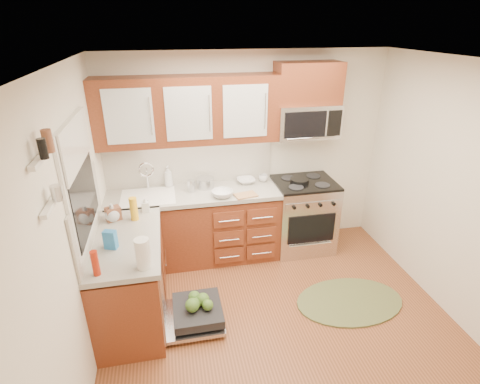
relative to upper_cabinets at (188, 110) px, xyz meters
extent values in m
plane|color=brown|center=(0.73, -1.57, -1.88)|extent=(3.50, 3.50, 0.00)
plane|color=white|center=(0.73, -1.57, 0.62)|extent=(3.50, 3.50, 0.00)
cube|color=silver|center=(0.73, 0.18, -0.62)|extent=(3.50, 0.04, 2.50)
cube|color=silver|center=(-1.02, -1.57, -0.62)|extent=(0.04, 3.50, 2.50)
cube|color=silver|center=(2.48, -1.57, -0.62)|extent=(0.04, 3.50, 2.50)
cube|color=#5A2914|center=(0.00, -0.12, -1.45)|extent=(2.05, 0.60, 0.85)
cube|color=#5A2914|center=(-0.72, -1.05, -1.45)|extent=(0.60, 1.25, 0.85)
cube|color=#9F9B91|center=(0.00, -0.14, -0.97)|extent=(2.07, 0.64, 0.05)
cube|color=#9F9B91|center=(-0.71, -1.05, -0.97)|extent=(0.64, 1.27, 0.05)
cube|color=#B9B2A6|center=(0.00, 0.16, -0.67)|extent=(2.05, 0.02, 0.57)
cube|color=#B9B2A6|center=(-1.01, -1.05, -0.67)|extent=(0.02, 1.25, 0.57)
cube|color=#5A2914|center=(1.41, 0.00, 0.26)|extent=(0.76, 0.35, 0.47)
cube|color=white|center=(-0.98, -1.07, 0.00)|extent=(0.02, 0.96, 0.40)
cube|color=white|center=(-0.99, -1.92, 0.17)|extent=(0.04, 0.40, 0.03)
cube|color=white|center=(-0.99, -1.92, -0.12)|extent=(0.04, 0.40, 0.03)
cylinder|color=black|center=(1.33, -0.15, -0.90)|extent=(0.29, 0.29, 0.04)
cylinder|color=silver|center=(0.16, -0.02, -0.89)|extent=(0.26, 0.26, 0.13)
cube|color=#A17C49|center=(0.60, -0.35, -0.94)|extent=(0.28, 0.21, 0.02)
cylinder|color=silver|center=(-0.02, -0.11, -0.88)|extent=(0.10, 0.10, 0.15)
cylinder|color=white|center=(-0.52, -1.54, -0.82)|extent=(0.15, 0.15, 0.27)
cylinder|color=#EFAD1A|center=(-0.64, -0.69, -0.83)|extent=(0.10, 0.10, 0.24)
cylinder|color=#A6230D|center=(-0.90, -1.57, -0.84)|extent=(0.07, 0.07, 0.22)
cube|color=brown|center=(-0.85, -0.65, -0.88)|extent=(0.17, 0.15, 0.14)
cube|color=#2A7CC6|center=(-0.82, -1.19, -0.86)|extent=(0.13, 0.10, 0.18)
imported|color=#999999|center=(0.68, 0.03, -0.92)|extent=(0.24, 0.24, 0.06)
imported|color=#999999|center=(0.32, -0.32, -0.91)|extent=(0.30, 0.30, 0.08)
imported|color=#999999|center=(0.91, 0.03, -0.91)|extent=(0.11, 0.11, 0.09)
imported|color=#999999|center=(-0.27, 0.10, -0.82)|extent=(0.13, 0.13, 0.27)
imported|color=#999999|center=(-0.54, -0.52, -0.87)|extent=(0.08, 0.08, 0.17)
imported|color=#999999|center=(-0.86, -0.67, -0.86)|extent=(0.19, 0.19, 0.19)
camera|label=1|loc=(-0.26, -4.22, 0.91)|focal=28.00mm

